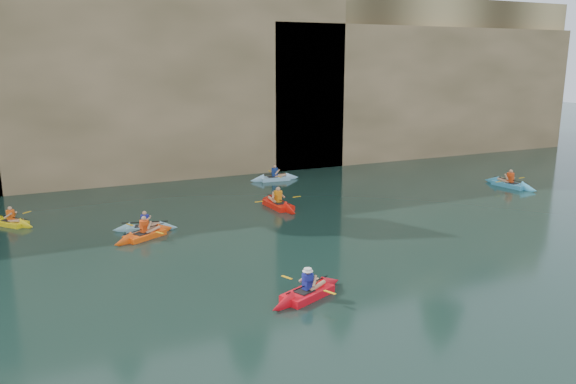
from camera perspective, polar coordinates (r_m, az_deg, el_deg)
name	(u,v)px	position (r m, az deg, el deg)	size (l,w,h in m)	color
ground	(292,352)	(14.61, 0.37, -15.90)	(160.00, 160.00, 0.00)	black
cliff	(108,77)	(41.90, -17.80, 11.11)	(70.00, 16.00, 12.00)	tan
cliff_slab_center	(160,84)	(34.96, -12.84, 10.61)	(24.00, 2.40, 11.40)	tan
cliff_slab_east	(428,90)	(43.86, 14.06, 9.99)	(26.00, 2.40, 9.84)	tan
sea_cave_center	(60,161)	(33.96, -22.17, 2.92)	(3.50, 1.00, 3.20)	black
sea_cave_east	(286,136)	(37.20, -0.17, 5.74)	(5.00, 1.00, 4.50)	black
main_kayaker	(308,292)	(17.52, 2.00, -10.17)	(3.17, 2.02, 1.16)	red
kayaker_orange	(145,235)	(23.81, -14.35, -4.21)	(2.99, 2.05, 1.15)	#FF5610
kayaker_ltblue_near	(145,228)	(24.80, -14.30, -3.52)	(2.80, 2.09, 1.07)	#7DBAD2
kayaker_red_far	(278,204)	(27.76, -1.00, -1.26)	(2.52, 3.54, 1.29)	red
kayaker_yellow	(11,222)	(27.65, -26.29, -2.78)	(2.19, 2.41, 1.07)	yellow
kayaker_ltblue_mid	(275,178)	(34.01, -1.36, 1.42)	(3.14, 2.33, 1.18)	#8DC5EC
kayaker_blue_east	(510,184)	(34.72, 21.60, 0.74)	(2.46, 3.59, 1.26)	#3EA3D4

